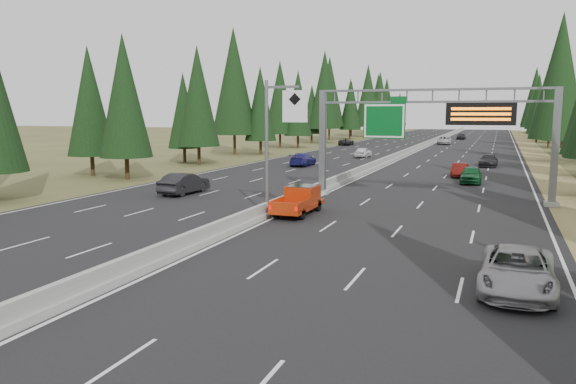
% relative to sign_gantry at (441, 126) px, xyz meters
% --- Properties ---
extents(road, '(32.00, 260.00, 0.08)m').
position_rel_sign_gantry_xyz_m(road, '(-8.92, 45.12, -5.23)').
color(road, black).
rests_on(road, ground).
extents(shoulder_right, '(3.60, 260.00, 0.06)m').
position_rel_sign_gantry_xyz_m(shoulder_right, '(8.88, 45.12, -5.24)').
color(shoulder_right, olive).
rests_on(shoulder_right, ground).
extents(shoulder_left, '(3.60, 260.00, 0.06)m').
position_rel_sign_gantry_xyz_m(shoulder_left, '(-26.72, 45.12, -5.24)').
color(shoulder_left, '#41431F').
rests_on(shoulder_left, ground).
extents(median_barrier, '(0.70, 260.00, 0.85)m').
position_rel_sign_gantry_xyz_m(median_barrier, '(-8.92, 45.12, -4.85)').
color(median_barrier, gray).
rests_on(median_barrier, road).
extents(sign_gantry, '(16.75, 0.98, 7.80)m').
position_rel_sign_gantry_xyz_m(sign_gantry, '(0.00, 0.00, 0.00)').
color(sign_gantry, slate).
rests_on(sign_gantry, road).
extents(hov_sign_pole, '(2.80, 0.50, 8.00)m').
position_rel_sign_gantry_xyz_m(hov_sign_pole, '(-8.33, -9.92, -0.54)').
color(hov_sign_pole, slate).
rests_on(hov_sign_pole, road).
extents(tree_row_left, '(11.72, 238.29, 18.98)m').
position_rel_sign_gantry_xyz_m(tree_row_left, '(-31.15, 47.88, 3.95)').
color(tree_row_left, black).
rests_on(tree_row_left, ground).
extents(silver_minivan, '(2.59, 5.40, 1.48)m').
position_rel_sign_gantry_xyz_m(silver_minivan, '(4.67, -19.90, -4.45)').
color(silver_minivan, '#99999E').
rests_on(silver_minivan, road).
extents(red_pickup, '(1.84, 5.16, 1.68)m').
position_rel_sign_gantry_xyz_m(red_pickup, '(-7.42, -8.17, -4.26)').
color(red_pickup, black).
rests_on(red_pickup, road).
extents(car_ahead_green, '(1.83, 4.43, 1.50)m').
position_rel_sign_gantry_xyz_m(car_ahead_green, '(1.67, 11.15, -4.44)').
color(car_ahead_green, '#124F25').
rests_on(car_ahead_green, road).
extents(car_ahead_dkred, '(1.44, 3.98, 1.30)m').
position_rel_sign_gantry_xyz_m(car_ahead_dkred, '(0.40, 15.84, -4.54)').
color(car_ahead_dkred, '#56110C').
rests_on(car_ahead_dkred, road).
extents(car_ahead_dkgrey, '(2.11, 4.85, 1.39)m').
position_rel_sign_gantry_xyz_m(car_ahead_dkgrey, '(2.76, 27.91, -4.50)').
color(car_ahead_dkgrey, black).
rests_on(car_ahead_dkgrey, road).
extents(car_ahead_white, '(2.94, 5.80, 1.57)m').
position_rel_sign_gantry_xyz_m(car_ahead_white, '(-6.25, 72.77, -4.40)').
color(car_ahead_white, '#B7B7B7').
rests_on(car_ahead_white, road).
extents(car_ahead_far, '(1.99, 4.48, 1.50)m').
position_rel_sign_gantry_xyz_m(car_ahead_far, '(-4.53, 95.08, -4.44)').
color(car_ahead_far, black).
rests_on(car_ahead_far, road).
extents(car_onc_near, '(1.87, 4.95, 1.61)m').
position_rel_sign_gantry_xyz_m(car_onc_near, '(-18.46, -3.46, -4.38)').
color(car_onc_near, black).
rests_on(car_onc_near, road).
extents(car_onc_blue, '(2.25, 5.17, 1.48)m').
position_rel_sign_gantry_xyz_m(car_onc_blue, '(-17.46, 21.16, -4.45)').
color(car_onc_blue, navy).
rests_on(car_onc_blue, road).
extents(car_onc_white, '(1.92, 4.28, 1.43)m').
position_rel_sign_gantry_xyz_m(car_onc_white, '(-13.67, 35.75, -4.47)').
color(car_onc_white, silver).
rests_on(car_onc_white, road).
extents(car_onc_far, '(2.25, 4.73, 1.31)m').
position_rel_sign_gantry_xyz_m(car_onc_far, '(-23.42, 63.36, -4.54)').
color(car_onc_far, black).
rests_on(car_onc_far, road).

